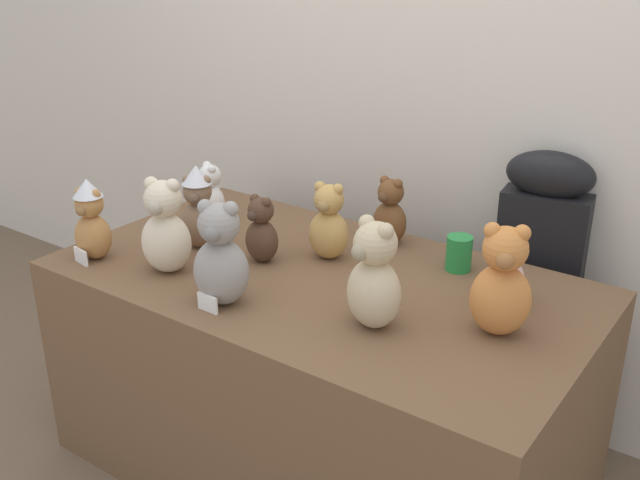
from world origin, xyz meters
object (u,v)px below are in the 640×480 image
(teddy_bear_mocha, at_px, (198,208))
(teddy_bear_caramel, at_px, (91,220))
(teddy_bear_ginger, at_px, (502,284))
(teddy_bear_honey, at_px, (329,224))
(teddy_bear_cream, at_px, (165,229))
(teddy_bear_ash, at_px, (220,257))
(teddy_bear_snow, at_px, (211,194))
(teddy_bear_chestnut, at_px, (390,213))
(teddy_bear_cocoa, at_px, (261,231))
(display_table, at_px, (320,376))
(party_cup_green, at_px, (459,253))
(teddy_bear_sand, at_px, (374,278))
(teddy_bear_blush, at_px, (507,269))
(instrument_case, at_px, (534,300))

(teddy_bear_mocha, bearing_deg, teddy_bear_caramel, -156.76)
(teddy_bear_ginger, bearing_deg, teddy_bear_honey, 145.59)
(teddy_bear_cream, distance_m, teddy_bear_ash, 0.29)
(teddy_bear_cream, height_order, teddy_bear_mocha, teddy_bear_cream)
(teddy_bear_cream, bearing_deg, teddy_bear_snow, 94.70)
(teddy_bear_chestnut, height_order, teddy_bear_ginger, teddy_bear_ginger)
(teddy_bear_mocha, xyz_separation_m, teddy_bear_cocoa, (0.24, 0.03, -0.04))
(display_table, height_order, teddy_bear_mocha, teddy_bear_mocha)
(display_table, relative_size, teddy_bear_snow, 7.49)
(party_cup_green, bearing_deg, teddy_bear_ginger, -49.49)
(teddy_bear_sand, distance_m, teddy_bear_cocoa, 0.53)
(teddy_bear_blush, xyz_separation_m, teddy_bear_sand, (-0.23, -0.33, 0.04))
(teddy_bear_chestnut, xyz_separation_m, teddy_bear_ginger, (0.54, -0.36, 0.03))
(teddy_bear_cocoa, bearing_deg, teddy_bear_sand, -10.81)
(teddy_bear_honey, distance_m, party_cup_green, 0.42)
(teddy_bear_cream, xyz_separation_m, teddy_bear_chestnut, (0.44, 0.59, -0.03))
(teddy_bear_chestnut, xyz_separation_m, teddy_bear_cocoa, (-0.25, -0.36, -0.01))
(teddy_bear_caramel, bearing_deg, teddy_bear_cocoa, 18.76)
(teddy_bear_chestnut, distance_m, teddy_bear_sand, 0.57)
(teddy_bear_snow, bearing_deg, teddy_bear_honey, 24.60)
(instrument_case, distance_m, teddy_bear_cream, 1.25)
(teddy_bear_blush, distance_m, teddy_bear_mocha, 1.00)
(teddy_bear_chestnut, distance_m, teddy_bear_cocoa, 0.44)
(teddy_bear_ginger, height_order, teddy_bear_cocoa, teddy_bear_ginger)
(teddy_bear_ash, relative_size, teddy_bear_cocoa, 1.40)
(teddy_bear_ginger, xyz_separation_m, party_cup_green, (-0.26, 0.30, -0.09))
(teddy_bear_cocoa, bearing_deg, teddy_bear_honey, 48.10)
(teddy_bear_sand, xyz_separation_m, party_cup_green, (0.03, 0.46, -0.09))
(teddy_bear_cream, relative_size, teddy_bear_chestnut, 1.30)
(teddy_bear_mocha, bearing_deg, instrument_case, 5.47)
(teddy_bear_blush, relative_size, teddy_bear_chestnut, 0.94)
(teddy_bear_cream, relative_size, teddy_bear_ash, 0.98)
(teddy_bear_mocha, height_order, teddy_bear_cocoa, teddy_bear_mocha)
(display_table, relative_size, instrument_case, 1.55)
(teddy_bear_cocoa, relative_size, party_cup_green, 2.00)
(teddy_bear_cocoa, distance_m, teddy_bear_caramel, 0.54)
(teddy_bear_mocha, relative_size, teddy_bear_chestnut, 1.21)
(party_cup_green, bearing_deg, teddy_bear_caramel, -148.90)
(teddy_bear_blush, distance_m, teddy_bear_ginger, 0.19)
(teddy_bear_snow, bearing_deg, teddy_bear_sand, 7.28)
(teddy_bear_mocha, height_order, teddy_bear_ginger, teddy_bear_ginger)
(teddy_bear_blush, distance_m, teddy_bear_sand, 0.41)
(display_table, bearing_deg, teddy_bear_ginger, -1.00)
(teddy_bear_ginger, bearing_deg, teddy_bear_snow, 149.98)
(teddy_bear_ash, bearing_deg, teddy_bear_honey, 59.25)
(teddy_bear_ginger, xyz_separation_m, teddy_bear_snow, (-1.17, 0.16, -0.04))
(teddy_bear_chestnut, height_order, teddy_bear_sand, teddy_bear_sand)
(teddy_bear_honey, bearing_deg, display_table, -77.79)
(teddy_bear_cream, bearing_deg, teddy_bear_blush, 3.20)
(teddy_bear_sand, relative_size, teddy_bear_snow, 1.40)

